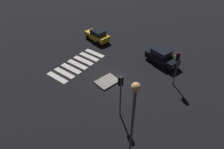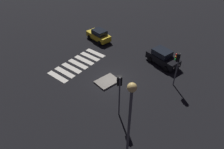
# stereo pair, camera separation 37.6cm
# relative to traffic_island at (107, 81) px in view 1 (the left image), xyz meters

# --- Properties ---
(ground_plane) EXTENTS (80.00, 80.00, 0.00)m
(ground_plane) POSITION_rel_traffic_island_xyz_m (-0.48, 0.36, -0.09)
(ground_plane) COLOR black
(traffic_island) EXTENTS (2.86, 2.36, 0.18)m
(traffic_island) POSITION_rel_traffic_island_xyz_m (0.00, 0.00, 0.00)
(traffic_island) COLOR gray
(traffic_island) RESTS_ON ground
(car_yellow) EXTENTS (2.42, 4.27, 1.78)m
(car_yellow) POSITION_rel_traffic_island_xyz_m (-7.11, -7.46, 0.78)
(car_yellow) COLOR gold
(car_yellow) RESTS_ON ground
(car_black) EXTENTS (2.89, 4.72, 1.94)m
(car_black) POSITION_rel_traffic_island_xyz_m (-7.44, 3.25, 0.86)
(car_black) COLOR black
(car_black) RESTS_ON ground
(traffic_light_west) EXTENTS (0.54, 0.53, 4.27)m
(traffic_light_west) POSITION_rel_traffic_island_xyz_m (-4.29, 6.20, 3.15)
(traffic_light_west) COLOR #47474C
(traffic_light_west) RESTS_ON ground
(traffic_light_north) EXTENTS (0.54, 0.54, 4.66)m
(traffic_light_north) POSITION_rel_traffic_island_xyz_m (3.03, 3.96, 3.43)
(traffic_light_north) COLOR #47474C
(traffic_light_north) RESTS_ON ground
(street_lamp) EXTENTS (0.56, 0.56, 8.51)m
(street_lamp) POSITION_rel_traffic_island_xyz_m (7.02, 7.65, 5.63)
(street_lamp) COLOR #47474C
(street_lamp) RESTS_ON ground
(crosswalk_near) EXTENTS (7.60, 3.20, 0.02)m
(crosswalk_near) POSITION_rel_traffic_island_xyz_m (-0.48, -5.35, -0.08)
(crosswalk_near) COLOR silver
(crosswalk_near) RESTS_ON ground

